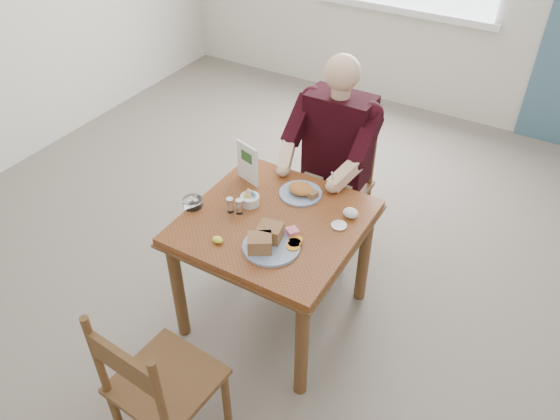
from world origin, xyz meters
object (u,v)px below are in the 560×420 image
Objects in this scene: chair_near at (159,387)px; diner at (333,148)px; near_plate at (269,241)px; far_plate at (301,191)px; table at (274,235)px; chair_far at (336,184)px.

diner is (0.01, 1.68, 0.33)m from chair_near.
chair_near is 0.84m from near_plate.
chair_near is 3.17× the size of far_plate.
near_plate is 0.46m from far_plate.
chair_near reaches higher than near_plate.
far_plate is at bearing 84.89° from table.
near_plate is (0.09, -0.91, -0.02)m from diner.
chair_far is (0.00, 0.80, -0.16)m from table.
diner reaches higher than table.
near_plate is at bearing -81.61° from far_plate.
table is 0.81m from chair_far.
chair_far is 1.77m from chair_near.
table is at bearing -90.00° from diner.
diner reaches higher than chair_far.
table is 3.07× the size of far_plate.
table is at bearing 114.73° from near_plate.
chair_near is 1.72m from diner.
far_plate is at bearing -87.51° from chair_far.
chair_far is 1.04m from near_plate.
diner reaches higher than chair_near.
chair_near is at bearing -97.42° from near_plate.
chair_far is 3.17× the size of far_plate.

